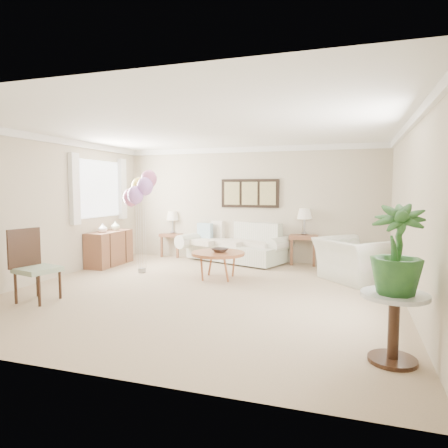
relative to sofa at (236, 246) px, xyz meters
name	(u,v)px	position (x,y,z in m)	size (l,w,h in m)	color
ground_plane	(204,292)	(0.27, -2.81, -0.35)	(6.00, 6.00, 0.00)	tan
room_shell	(199,190)	(0.16, -2.71, 1.27)	(6.04, 6.04, 2.60)	#B9AC95
wall_art_triptych	(250,193)	(0.27, 0.16, 1.20)	(1.35, 0.06, 0.65)	black
sofa	(236,246)	(0.00, 0.00, 0.00)	(2.71, 1.61, 0.89)	beige
end_table_left	(173,237)	(-1.66, 0.16, 0.13)	(0.52, 0.48, 0.57)	brown
end_table_right	(304,239)	(1.52, 0.11, 0.19)	(0.60, 0.54, 0.65)	brown
lamp_left	(173,217)	(-1.66, 0.16, 0.63)	(0.30, 0.30, 0.54)	gray
lamp_right	(305,215)	(1.52, 0.11, 0.74)	(0.33, 0.33, 0.58)	gray
coffee_table	(218,254)	(0.18, -1.83, 0.10)	(0.98, 0.98, 0.49)	#A05A34
decor_bowl	(220,250)	(0.22, -1.83, 0.18)	(0.29, 0.29, 0.07)	#302622
armchair	(354,260)	(2.56, -1.27, 0.03)	(1.18, 1.03, 0.77)	beige
side_table	(394,310)	(2.91, -4.69, 0.15)	(0.62, 0.62, 0.67)	silver
potted_plant	(397,249)	(2.91, -4.73, 0.74)	(0.47, 0.47, 0.84)	#204D26
accent_chair	(33,264)	(-1.93, -4.05, 0.20)	(0.63, 0.63, 1.07)	gray
credenza	(109,248)	(-2.49, -1.31, 0.02)	(0.46, 1.20, 0.74)	brown
vase_white	(103,228)	(-2.47, -1.56, 0.48)	(0.18, 0.18, 0.19)	white
vase_sage	(115,226)	(-2.47, -1.09, 0.49)	(0.19, 0.19, 0.20)	beige
balloon_cluster	(140,189)	(-1.42, -1.82, 1.29)	(0.65, 0.59, 2.02)	gray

